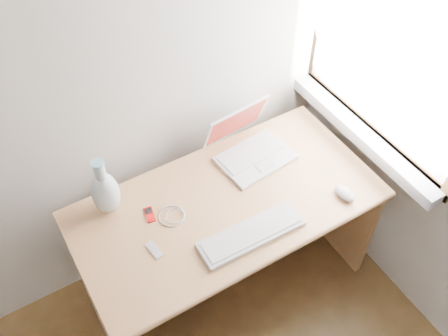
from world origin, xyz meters
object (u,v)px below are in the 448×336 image
desk (218,217)px  vase (105,191)px  laptop (251,146)px  external_keyboard (251,234)px

desk → vase: (-0.45, 0.15, 0.32)m
laptop → vase: size_ratio=1.20×
laptop → external_keyboard: size_ratio=0.78×
desk → external_keyboard: bearing=-90.5°
external_keyboard → desk: bearing=91.1°
laptop → external_keyboard: bearing=-128.3°
external_keyboard → laptop: bearing=59.1°
desk → external_keyboard: (-0.00, -0.28, 0.21)m
desk → external_keyboard: size_ratio=2.93×
desk → external_keyboard: external_keyboard is taller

